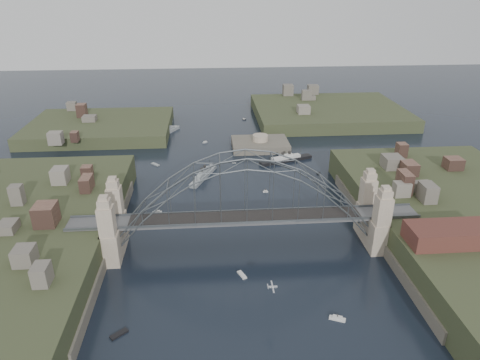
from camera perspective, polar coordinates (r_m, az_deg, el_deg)
name	(u,v)px	position (r m, az deg, el deg)	size (l,w,h in m)	color
ground	(246,246)	(109.01, 0.74, -8.72)	(500.00, 500.00, 0.00)	black
bridge	(246,202)	(102.79, 0.77, -2.96)	(84.00, 13.80, 24.60)	#535456
shore_west	(5,250)	(118.21, -28.45, -8.05)	(50.50, 90.00, 12.00)	#353D21
shore_east	(469,230)	(126.11, 27.82, -5.87)	(50.50, 90.00, 12.00)	#353D21
headland_nw	(101,131)	(200.54, -17.75, 6.11)	(60.00, 45.00, 9.00)	#353D21
headland_ne	(328,116)	(217.32, 11.47, 8.23)	(70.00, 55.00, 9.50)	#353D21
fort_island	(260,149)	(172.90, 2.64, 4.12)	(22.00, 16.00, 9.40)	#595346
wharf_shed	(454,234)	(105.45, 26.24, -6.42)	(20.00, 8.00, 4.00)	#592D26
finger_pier	(457,314)	(98.35, 26.59, -15.45)	(4.00, 22.00, 1.40)	#535456
naval_cruiser_near	(203,175)	(146.08, -4.82, 0.62)	(9.31, 17.58, 5.43)	#979DA0
naval_cruiser_far	(167,132)	(192.00, -9.59, 6.28)	(10.28, 15.95, 5.72)	#979DA0
ocean_liner	(286,159)	(159.92, 6.04, 2.71)	(20.38, 9.72, 5.07)	black
aeroplane	(271,287)	(84.80, 4.16, -13.81)	(1.91, 3.64, 0.53)	silver
small_boat_a	(157,212)	(125.96, -10.82, -4.15)	(2.69, 0.98, 1.43)	silver
small_boat_b	(266,191)	(135.80, 3.37, -1.51)	(1.62, 0.64, 1.43)	silver
small_boat_c	(242,275)	(99.31, 0.25, -12.35)	(2.09, 3.16, 0.45)	silver
small_boat_d	(318,173)	(151.29, 10.26, 0.88)	(1.70, 2.03, 0.45)	silver
small_boat_e	(155,165)	(159.08, -11.06, 2.01)	(3.35, 3.44, 0.45)	silver
small_boat_f	(234,163)	(157.25, -0.77, 2.21)	(1.46, 0.49, 0.45)	silver
small_boat_g	(337,318)	(90.42, 12.67, -17.31)	(3.29, 2.18, 1.43)	silver
small_boat_h	(205,142)	(178.62, -4.61, 4.96)	(2.22, 1.97, 1.43)	silver
small_boat_i	(345,213)	(126.78, 13.63, -4.22)	(1.38, 2.44, 1.43)	silver
small_boat_j	(119,334)	(88.49, -15.60, -18.92)	(3.36, 3.08, 0.45)	silver
small_boat_k	(244,119)	(209.35, 0.54, 7.97)	(1.96, 1.24, 1.43)	silver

